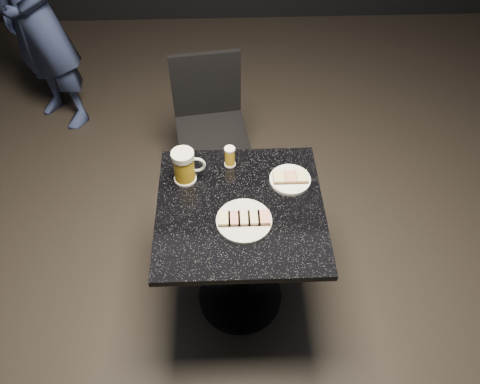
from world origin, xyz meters
name	(u,v)px	position (x,y,z in m)	size (l,w,h in m)	color
floor	(240,296)	(0.00, 0.00, 0.00)	(6.00, 6.00, 0.00)	black
plate_large	(244,221)	(0.01, -0.08, 0.76)	(0.23, 0.23, 0.01)	silver
plate_small	(290,180)	(0.22, 0.14, 0.76)	(0.18, 0.18, 0.01)	white
patron	(34,15)	(-1.23, 1.57, 0.79)	(0.58, 0.38, 1.59)	navy
table	(240,241)	(0.00, 0.00, 0.51)	(0.70, 0.70, 0.75)	black
beer_mug	(185,166)	(-0.23, 0.17, 0.83)	(0.14, 0.10, 0.16)	white
beer_tumbler	(230,157)	(-0.04, 0.25, 0.80)	(0.05, 0.05, 0.10)	white
chair	(210,120)	(-0.14, 0.87, 0.50)	(0.45, 0.45, 0.87)	black
canapes_on_plate_large	(244,218)	(0.01, -0.08, 0.77)	(0.21, 0.07, 0.02)	#4C3521
canapes_on_plate_small	(290,177)	(0.22, 0.14, 0.77)	(0.15, 0.07, 0.02)	#4C3521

